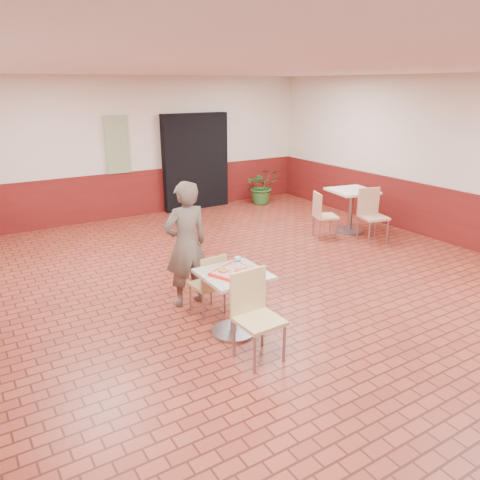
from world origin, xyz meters
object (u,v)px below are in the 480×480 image
long_john_donut (241,269)px  paper_cup (238,261)px  serving_tray (234,272)px  chair_second_left (322,213)px  chair_second_front (371,212)px  second_table (351,204)px  chair_main_front (255,311)px  customer (186,244)px  chair_main_back (210,281)px  main_table (234,293)px  potted_plant (262,186)px  ring_donut (223,270)px

long_john_donut → paper_cup: paper_cup is taller
serving_tray → chair_second_left: bearing=33.7°
chair_second_left → chair_second_front: bearing=-110.5°
chair_second_front → long_john_donut: bearing=-143.2°
second_table → chair_second_front: (-0.07, -0.59, -0.03)m
chair_main_front → chair_second_front: chair_second_front is taller
long_john_donut → paper_cup: size_ratio=1.77×
customer → chair_second_left: customer is taller
chair_main_back → paper_cup: paper_cup is taller
main_table → potted_plant: bearing=52.4°
customer → chair_second_left: size_ratio=1.89×
chair_main_front → chair_second_left: 4.38m
second_table → customer: bearing=-163.8°
customer → long_john_donut: bearing=97.8°
chair_main_front → serving_tray: size_ratio=2.02×
chair_main_front → chair_main_back: 1.12m
long_john_donut → paper_cup: (0.08, 0.20, 0.03)m
chair_main_back → long_john_donut: (0.07, -0.62, 0.37)m
long_john_donut → chair_main_front: bearing=-105.5°
serving_tray → chair_second_left: chair_second_left is taller
chair_main_back → serving_tray: 0.65m
chair_main_back → chair_second_left: 3.72m
serving_tray → potted_plant: (3.90, 5.06, -0.34)m
chair_main_back → paper_cup: bearing=105.6°
ring_donut → paper_cup: paper_cup is taller
paper_cup → serving_tray: bearing=-135.6°
long_john_donut → second_table: 4.62m
second_table → long_john_donut: bearing=-150.4°
chair_main_back → paper_cup: size_ratio=8.68×
ring_donut → second_table: size_ratio=0.13×
potted_plant → chair_second_front: bearing=-88.3°
serving_tray → chair_second_left: size_ratio=0.54×
main_table → chair_main_back: chair_main_back is taller
chair_second_front → chair_main_front: bearing=-138.3°
main_table → serving_tray: (0.00, 0.00, 0.26)m
chair_second_left → chair_second_front: (0.69, -0.59, 0.05)m
chair_main_front → second_table: 4.99m
customer → potted_plant: bearing=-136.2°
chair_main_back → chair_second_front: (4.02, 1.07, 0.09)m
long_john_donut → second_table: size_ratio=0.20×
customer → paper_cup: (0.25, -0.87, 0.01)m
long_john_donut → chair_main_back: bearing=96.6°
second_table → chair_main_front: bearing=-146.3°
paper_cup → second_table: size_ratio=0.11×
long_john_donut → paper_cup: bearing=68.7°
second_table → chair_second_left: (-0.75, -0.00, -0.08)m
second_table → paper_cup: bearing=-152.1°
chair_main_back → chair_second_left: bearing=-157.1°
paper_cup → customer: bearing=106.1°
serving_tray → long_john_donut: 0.09m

